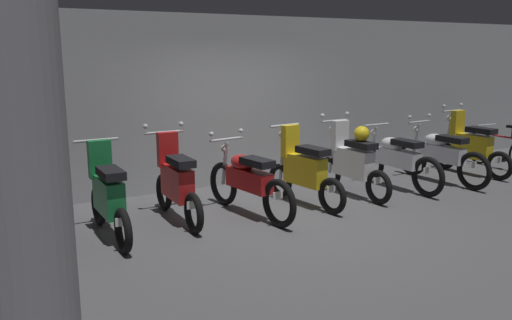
% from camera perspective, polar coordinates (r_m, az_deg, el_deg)
% --- Properties ---
extents(ground_plane, '(80.00, 80.00, 0.00)m').
position_cam_1_polar(ground_plane, '(7.31, 4.00, -6.28)').
color(ground_plane, '#4C4C4F').
extents(back_wall, '(16.69, 0.30, 2.87)m').
position_cam_1_polar(back_wall, '(8.98, -3.60, 6.44)').
color(back_wall, '#9EA0A3').
rests_on(back_wall, ground).
extents(motorbike_slot_1, '(0.59, 1.68, 1.29)m').
position_cam_1_polar(motorbike_slot_1, '(6.57, -24.27, -4.22)').
color(motorbike_slot_1, black).
rests_on(motorbike_slot_1, ground).
extents(motorbike_slot_2, '(0.56, 1.68, 1.18)m').
position_cam_1_polar(motorbike_slot_2, '(6.65, -15.91, -3.81)').
color(motorbike_slot_2, black).
rests_on(motorbike_slot_2, ground).
extents(motorbike_slot_3, '(0.59, 1.68, 1.29)m').
position_cam_1_polar(motorbike_slot_3, '(7.13, -8.74, -2.44)').
color(motorbike_slot_3, black).
rests_on(motorbike_slot_3, ground).
extents(motorbike_slot_4, '(0.58, 1.94, 1.15)m').
position_cam_1_polar(motorbike_slot_4, '(7.27, -0.88, -2.30)').
color(motorbike_slot_4, black).
rests_on(motorbike_slot_4, ground).
extents(motorbike_slot_5, '(0.56, 1.67, 1.18)m').
position_cam_1_polar(motorbike_slot_5, '(7.80, 5.19, -1.14)').
color(motorbike_slot_5, black).
rests_on(motorbike_slot_5, ground).
extents(motorbike_slot_6, '(0.59, 1.68, 1.29)m').
position_cam_1_polar(motorbike_slot_6, '(8.40, 10.51, -0.06)').
color(motorbike_slot_6, black).
rests_on(motorbike_slot_6, ground).
extents(motorbike_slot_7, '(0.56, 1.95, 1.03)m').
position_cam_1_polar(motorbike_slot_7, '(9.06, 15.16, 0.08)').
color(motorbike_slot_7, black).
rests_on(motorbike_slot_7, ground).
extents(motorbike_slot_8, '(0.59, 1.95, 1.15)m').
position_cam_1_polar(motorbike_slot_8, '(9.70, 19.59, 0.57)').
color(motorbike_slot_8, black).
rests_on(motorbike_slot_8, ground).
extents(motorbike_slot_9, '(0.59, 1.68, 1.29)m').
position_cam_1_polar(motorbike_slot_9, '(10.54, 22.39, 1.39)').
color(motorbike_slot_9, black).
rests_on(motorbike_slot_9, ground).
extents(bicycle, '(0.50, 1.73, 0.89)m').
position_cam_1_polar(bicycle, '(11.30, 25.28, 0.95)').
color(bicycle, black).
rests_on(bicycle, ground).
extents(support_pillar, '(0.54, 0.54, 2.87)m').
position_cam_1_polar(support_pillar, '(2.83, -24.76, -6.22)').
color(support_pillar, gray).
rests_on(support_pillar, ground).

